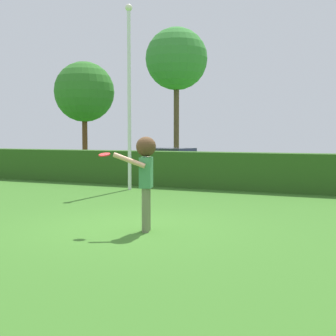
{
  "coord_description": "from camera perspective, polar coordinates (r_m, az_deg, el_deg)",
  "views": [
    {
      "loc": [
        4.47,
        -7.94,
        1.82
      ],
      "look_at": [
        0.48,
        0.8,
        1.15
      ],
      "focal_mm": 49.23,
      "sensor_mm": 36.0,
      "label": 1
    }
  ],
  "objects": [
    {
      "name": "ground_plane",
      "position": [
        9.29,
        -4.77,
        -7.33
      ],
      "size": [
        60.0,
        60.0,
        0.0
      ],
      "primitive_type": "plane",
      "color": "#3A7225"
    },
    {
      "name": "person",
      "position": [
        8.73,
        -2.79,
        -0.16
      ],
      "size": [
        0.68,
        0.72,
        1.81
      ],
      "color": "#6E7651",
      "rests_on": "ground"
    },
    {
      "name": "frisbee",
      "position": [
        8.8,
        -7.88,
        1.65
      ],
      "size": [
        0.22,
        0.22,
        0.07
      ],
      "color": "red"
    },
    {
      "name": "lamppost",
      "position": [
        15.72,
        -4.83,
        9.79
      ],
      "size": [
        0.24,
        0.24,
        6.18
      ],
      "color": "silver",
      "rests_on": "ground"
    },
    {
      "name": "hedge_row",
      "position": [
        15.84,
        8.1,
        -0.35
      ],
      "size": [
        24.35,
        0.9,
        1.26
      ],
      "primitive_type": "cube",
      "color": "#2C561B",
      "rests_on": "ground"
    },
    {
      "name": "parked_car_blue",
      "position": [
        21.69,
        0.04,
        1.01
      ],
      "size": [
        4.44,
        2.45,
        1.25
      ],
      "color": "#263FA5",
      "rests_on": "ground"
    },
    {
      "name": "willow_tree",
      "position": [
        27.62,
        1.05,
        13.28
      ],
      "size": [
        3.62,
        3.62,
        8.12
      ],
      "color": "brown",
      "rests_on": "ground"
    },
    {
      "name": "birch_tree",
      "position": [
        26.87,
        -10.33,
        9.22
      ],
      "size": [
        3.4,
        3.4,
        6.01
      ],
      "color": "brown",
      "rests_on": "ground"
    }
  ]
}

